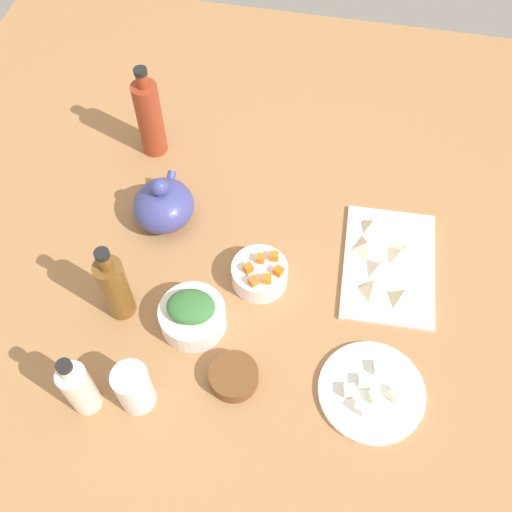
# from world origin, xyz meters

# --- Properties ---
(tabletop) EXTENTS (1.90, 1.90, 0.03)m
(tabletop) POSITION_xyz_m (0.00, 0.00, 0.01)
(tabletop) COLOR #A47347
(tabletop) RESTS_ON ground
(cutting_board) EXTENTS (0.32, 0.22, 0.01)m
(cutting_board) POSITION_xyz_m (0.06, -0.30, 0.03)
(cutting_board) COLOR silver
(cutting_board) RESTS_ON tabletop
(plate_tofu) EXTENTS (0.22, 0.22, 0.01)m
(plate_tofu) POSITION_xyz_m (-0.25, -0.28, 0.04)
(plate_tofu) COLOR white
(plate_tofu) RESTS_ON tabletop
(bowl_greens) EXTENTS (0.14, 0.14, 0.06)m
(bowl_greens) POSITION_xyz_m (-0.16, 0.10, 0.06)
(bowl_greens) COLOR white
(bowl_greens) RESTS_ON tabletop
(bowl_carrots) EXTENTS (0.12, 0.12, 0.05)m
(bowl_carrots) POSITION_xyz_m (-0.03, -0.01, 0.06)
(bowl_carrots) COLOR white
(bowl_carrots) RESTS_ON tabletop
(bowl_small_side) EXTENTS (0.10, 0.10, 0.04)m
(bowl_small_side) POSITION_xyz_m (-0.27, -0.01, 0.05)
(bowl_small_side) COLOR brown
(bowl_small_side) RESTS_ON tabletop
(teapot) EXTENTS (0.16, 0.14, 0.14)m
(teapot) POSITION_xyz_m (0.10, 0.24, 0.08)
(teapot) COLOR #3F4386
(teapot) RESTS_ON tabletop
(bottle_0) EXTENTS (0.06, 0.06, 0.26)m
(bottle_0) POSITION_xyz_m (0.31, 0.33, 0.14)
(bottle_0) COLOR #93361E
(bottle_0) RESTS_ON tabletop
(bottle_1) EXTENTS (0.06, 0.06, 0.22)m
(bottle_1) POSITION_xyz_m (-0.16, 0.27, 0.12)
(bottle_1) COLOR brown
(bottle_1) RESTS_ON tabletop
(bottle_2) EXTENTS (0.06, 0.06, 0.19)m
(bottle_2) POSITION_xyz_m (-0.37, 0.27, 0.11)
(bottle_2) COLOR silver
(bottle_2) RESTS_ON tabletop
(drinking_glass_0) EXTENTS (0.07, 0.07, 0.12)m
(drinking_glass_0) POSITION_xyz_m (-0.35, 0.17, 0.09)
(drinking_glass_0) COLOR white
(drinking_glass_0) RESTS_ON tabletop
(carrot_cube_0) EXTENTS (0.02, 0.02, 0.02)m
(carrot_cube_0) POSITION_xyz_m (-0.01, -0.01, 0.09)
(carrot_cube_0) COLOR orange
(carrot_cube_0) RESTS_ON bowl_carrots
(carrot_cube_1) EXTENTS (0.03, 0.03, 0.02)m
(carrot_cube_1) POSITION_xyz_m (-0.07, -0.01, 0.09)
(carrot_cube_1) COLOR orange
(carrot_cube_1) RESTS_ON bowl_carrots
(carrot_cube_2) EXTENTS (0.02, 0.02, 0.02)m
(carrot_cube_2) POSITION_xyz_m (-0.04, -0.06, 0.09)
(carrot_cube_2) COLOR orange
(carrot_cube_2) RESTS_ON bowl_carrots
(carrot_cube_3) EXTENTS (0.03, 0.03, 0.02)m
(carrot_cube_3) POSITION_xyz_m (-0.04, 0.01, 0.09)
(carrot_cube_3) COLOR orange
(carrot_cube_3) RESTS_ON bowl_carrots
(carrot_cube_4) EXTENTS (0.02, 0.02, 0.02)m
(carrot_cube_4) POSITION_xyz_m (-0.06, -0.04, 0.09)
(carrot_cube_4) COLOR orange
(carrot_cube_4) RESTS_ON bowl_carrots
(carrot_cube_5) EXTENTS (0.02, 0.02, 0.02)m
(carrot_cube_5) POSITION_xyz_m (0.00, -0.04, 0.09)
(carrot_cube_5) COLOR orange
(carrot_cube_5) RESTS_ON bowl_carrots
(chopped_greens_mound) EXTENTS (0.09, 0.11, 0.03)m
(chopped_greens_mound) POSITION_xyz_m (-0.16, 0.10, 0.10)
(chopped_greens_mound) COLOR #367036
(chopped_greens_mound) RESTS_ON bowl_greens
(tofu_cube_0) EXTENTS (0.02, 0.02, 0.02)m
(tofu_cube_0) POSITION_xyz_m (-0.24, -0.27, 0.05)
(tofu_cube_0) COLOR white
(tofu_cube_0) RESTS_ON plate_tofu
(tofu_cube_1) EXTENTS (0.03, 0.03, 0.02)m
(tofu_cube_1) POSITION_xyz_m (-0.25, -0.33, 0.05)
(tofu_cube_1) COLOR #F3EECA
(tofu_cube_1) RESTS_ON plate_tofu
(tofu_cube_2) EXTENTS (0.03, 0.03, 0.02)m
(tofu_cube_2) POSITION_xyz_m (-0.20, -0.29, 0.05)
(tofu_cube_2) COLOR white
(tofu_cube_2) RESTS_ON plate_tofu
(tofu_cube_3) EXTENTS (0.03, 0.03, 0.02)m
(tofu_cube_3) POSITION_xyz_m (-0.29, -0.26, 0.05)
(tofu_cube_3) COLOR white
(tofu_cube_3) RESTS_ON plate_tofu
(tofu_cube_4) EXTENTS (0.03, 0.03, 0.02)m
(tofu_cube_4) POSITION_xyz_m (-0.26, -0.29, 0.05)
(tofu_cube_4) COLOR white
(tofu_cube_4) RESTS_ON plate_tofu
(tofu_cube_5) EXTENTS (0.03, 0.03, 0.02)m
(tofu_cube_5) POSITION_xyz_m (-0.26, -0.24, 0.05)
(tofu_cube_5) COLOR white
(tofu_cube_5) RESTS_ON plate_tofu
(dumpling_0) EXTENTS (0.06, 0.06, 0.03)m
(dumpling_0) POSITION_xyz_m (0.16, -0.25, 0.05)
(dumpling_0) COLOR beige
(dumpling_0) RESTS_ON cutting_board
(dumpling_1) EXTENTS (0.08, 0.07, 0.02)m
(dumpling_1) POSITION_xyz_m (0.09, -0.32, 0.05)
(dumpling_1) COLOR beige
(dumpling_1) RESTS_ON cutting_board
(dumpling_2) EXTENTS (0.06, 0.06, 0.03)m
(dumpling_2) POSITION_xyz_m (-0.02, -0.33, 0.06)
(dumpling_2) COLOR beige
(dumpling_2) RESTS_ON cutting_board
(dumpling_3) EXTENTS (0.07, 0.07, 0.02)m
(dumpling_3) POSITION_xyz_m (0.04, -0.27, 0.05)
(dumpling_3) COLOR beige
(dumpling_3) RESTS_ON cutting_board
(dumpling_4) EXTENTS (0.07, 0.07, 0.02)m
(dumpling_4) POSITION_xyz_m (0.09, -0.24, 0.05)
(dumpling_4) COLOR beige
(dumpling_4) RESTS_ON cutting_board
(dumpling_5) EXTENTS (0.05, 0.05, 0.03)m
(dumpling_5) POSITION_xyz_m (-0.02, -0.26, 0.05)
(dumpling_5) COLOR beige
(dumpling_5) RESTS_ON cutting_board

